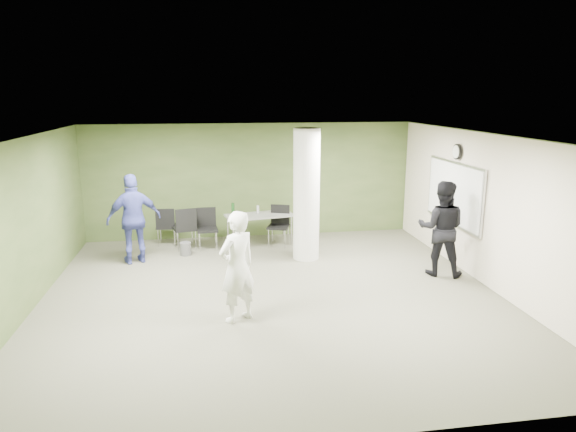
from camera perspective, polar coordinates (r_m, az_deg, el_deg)
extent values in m
plane|color=#575845|center=(9.22, -1.79, -8.78)|extent=(8.00, 8.00, 0.00)
plane|color=white|center=(8.57, -1.92, 8.84)|extent=(8.00, 8.00, 0.00)
cube|color=#3B5025|center=(12.69, -4.11, 3.93)|extent=(8.00, 2.80, 0.02)
cube|color=#3B5025|center=(9.21, -27.38, -1.18)|extent=(0.02, 8.00, 2.80)
cube|color=beige|center=(10.08, 21.33, 0.56)|extent=(0.02, 8.00, 2.80)
cylinder|color=silver|center=(10.87, 2.07, 2.36)|extent=(0.56, 0.56, 2.80)
cube|color=silver|center=(11.06, 17.98, 2.43)|extent=(0.04, 2.30, 1.30)
cube|color=white|center=(11.05, 17.86, 2.42)|extent=(0.02, 2.20, 1.20)
cylinder|color=black|center=(10.94, 18.30, 6.80)|extent=(0.05, 0.32, 0.32)
cylinder|color=white|center=(10.93, 18.16, 6.80)|extent=(0.02, 0.26, 0.26)
cube|color=gray|center=(12.00, -3.20, 0.07)|extent=(1.66, 0.97, 0.04)
cylinder|color=silver|center=(11.66, -6.07, -2.25)|extent=(0.04, 0.04, 0.70)
cylinder|color=silver|center=(12.06, 0.37, -1.64)|extent=(0.04, 0.04, 0.70)
cylinder|color=silver|center=(12.17, -6.70, -1.60)|extent=(0.04, 0.04, 0.70)
cylinder|color=silver|center=(12.56, -0.50, -1.04)|extent=(0.04, 0.04, 0.70)
cylinder|color=#164216|center=(12.15, -6.14, 0.87)|extent=(0.07, 0.07, 0.25)
cylinder|color=#B2B2B7|center=(12.15, -3.36, 0.76)|extent=(0.06, 0.06, 0.18)
cylinder|color=#4C4C4C|center=(11.60, -11.31, -3.58)|extent=(0.25, 0.25, 0.29)
cube|color=black|center=(12.43, -13.30, -1.12)|extent=(0.48, 0.48, 0.05)
cube|color=black|center=(12.17, -13.50, -0.24)|extent=(0.43, 0.07, 0.44)
cylinder|color=silver|center=(12.64, -12.29, -1.91)|extent=(0.02, 0.02, 0.42)
cylinder|color=silver|center=(12.70, -13.95, -1.93)|extent=(0.02, 0.02, 0.42)
cylinder|color=silver|center=(12.28, -12.51, -2.36)|extent=(0.02, 0.02, 0.42)
cylinder|color=silver|center=(12.34, -14.23, -2.39)|extent=(0.02, 0.02, 0.42)
cube|color=black|center=(12.00, -11.40, -1.36)|extent=(0.59, 0.59, 0.05)
cube|color=black|center=(11.72, -11.25, -0.36)|extent=(0.47, 0.15, 0.48)
cylinder|color=silver|center=(12.29, -10.60, -2.18)|extent=(0.02, 0.02, 0.46)
cylinder|color=silver|center=(12.22, -12.45, -2.36)|extent=(0.02, 0.02, 0.46)
cylinder|color=silver|center=(11.91, -10.21, -2.67)|extent=(0.02, 0.02, 0.46)
cylinder|color=silver|center=(11.84, -12.12, -2.85)|extent=(0.02, 0.02, 0.46)
cube|color=black|center=(11.90, -8.95, -1.51)|extent=(0.49, 0.49, 0.05)
cube|color=black|center=(12.04, -9.07, -0.10)|extent=(0.44, 0.07, 0.45)
cylinder|color=silver|center=(11.77, -9.77, -2.90)|extent=(0.02, 0.02, 0.43)
cylinder|color=silver|center=(11.79, -7.92, -2.80)|extent=(0.02, 0.02, 0.43)
cylinder|color=silver|center=(12.14, -9.87, -2.41)|extent=(0.02, 0.02, 0.43)
cylinder|color=silver|center=(12.16, -8.08, -2.31)|extent=(0.02, 0.02, 0.43)
cube|color=black|center=(11.99, -1.07, -1.20)|extent=(0.60, 0.60, 0.05)
cube|color=black|center=(12.13, -0.87, 0.21)|extent=(0.44, 0.19, 0.46)
cylinder|color=silver|center=(11.91, -2.18, -2.50)|extent=(0.02, 0.02, 0.44)
cylinder|color=silver|center=(11.83, -0.35, -2.60)|extent=(0.02, 0.02, 0.44)
cylinder|color=silver|center=(12.27, -1.76, -2.02)|extent=(0.02, 0.02, 0.44)
cylinder|color=silver|center=(12.20, 0.01, -2.11)|extent=(0.02, 0.02, 0.44)
imported|color=white|center=(7.98, -5.66, -5.64)|extent=(0.77, 0.71, 1.77)
imported|color=black|center=(10.40, 16.68, -1.33)|extent=(1.13, 1.03, 1.87)
imported|color=#39408E|center=(11.15, -16.75, -0.32)|extent=(1.20, 0.79, 1.89)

